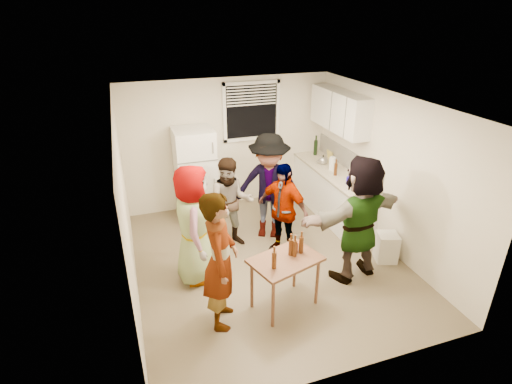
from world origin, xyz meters
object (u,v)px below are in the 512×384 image
object	(u,v)px
kettle	(323,164)
trash_bin	(387,246)
beer_bottle_counter	(335,175)
beer_bottle_table	(301,252)
guest_stripe	(223,319)
blue_cup	(349,184)
guest_black	(281,251)
guest_orange	(353,274)
refrigerator	(195,174)
guest_back_right	(268,234)
red_cup	(294,251)
serving_table	(284,305)
guest_back_left	(232,244)
guest_grey	(198,277)
wine_bottle	(315,155)

from	to	relation	value
kettle	trash_bin	distance (m)	2.13
trash_bin	beer_bottle_counter	bearing A→B (deg)	96.52
beer_bottle_table	guest_stripe	xyz separation A→B (m)	(-1.09, -0.08, -0.74)
beer_bottle_counter	blue_cup	distance (m)	0.43
trash_bin	beer_bottle_table	xyz separation A→B (m)	(-1.68, -0.40, 0.49)
beer_bottle_counter	guest_black	distance (m)	1.73
guest_black	guest_orange	world-z (taller)	guest_orange
refrigerator	beer_bottle_table	world-z (taller)	refrigerator
guest_back_right	red_cup	bearing A→B (deg)	-72.27
serving_table	guest_stripe	world-z (taller)	serving_table
beer_bottle_table	beer_bottle_counter	bearing A→B (deg)	50.84
kettle	guest_orange	bearing A→B (deg)	-120.70
red_cup	refrigerator	bearing A→B (deg)	105.67
red_cup	guest_back_left	world-z (taller)	red_cup
beer_bottle_table	guest_orange	distance (m)	1.26
guest_back_left	guest_black	bearing A→B (deg)	-22.94
beer_bottle_counter	trash_bin	bearing A→B (deg)	-83.48
refrigerator	guest_orange	size ratio (longest dim) A/B	0.90
guest_black	guest_orange	bearing A→B (deg)	6.48
refrigerator	red_cup	bearing A→B (deg)	-74.33
beer_bottle_table	guest_grey	xyz separation A→B (m)	(-1.23, 0.91, -0.74)
beer_bottle_counter	refrigerator	bearing A→B (deg)	157.52
refrigerator	blue_cup	distance (m)	2.76
trash_bin	beer_bottle_table	distance (m)	1.79
guest_grey	refrigerator	bearing A→B (deg)	-2.26
guest_black	beer_bottle_counter	bearing A→B (deg)	84.42
beer_bottle_counter	guest_black	world-z (taller)	beer_bottle_counter
kettle	guest_grey	size ratio (longest dim) A/B	0.13
beer_bottle_counter	guest_grey	distance (m)	3.04
guest_back_left	guest_orange	size ratio (longest dim) A/B	0.82
red_cup	guest_orange	distance (m)	1.30
kettle	beer_bottle_table	world-z (taller)	kettle
beer_bottle_counter	serving_table	size ratio (longest dim) A/B	0.25
trash_bin	red_cup	xyz separation A→B (m)	(-1.74, -0.33, 0.49)
guest_orange	beer_bottle_table	bearing A→B (deg)	2.04
serving_table	guest_black	size ratio (longest dim) A/B	0.57
refrigerator	guest_orange	world-z (taller)	refrigerator
wine_bottle	guest_orange	bearing A→B (deg)	-103.67
red_cup	guest_grey	world-z (taller)	red_cup
beer_bottle_counter	trash_bin	distance (m)	1.60
beer_bottle_table	guest_orange	world-z (taller)	beer_bottle_table
kettle	guest_black	size ratio (longest dim) A/B	0.15
beer_bottle_table	guest_back_left	size ratio (longest dim) A/B	0.15
wine_bottle	guest_stripe	bearing A→B (deg)	-132.19
guest_black	blue_cup	bearing A→B (deg)	67.88
refrigerator	wine_bottle	xyz separation A→B (m)	(2.50, 0.13, 0.05)
blue_cup	guest_black	distance (m)	1.63
serving_table	beer_bottle_table	world-z (taller)	beer_bottle_table
refrigerator	serving_table	world-z (taller)	refrigerator
kettle	trash_bin	xyz separation A→B (m)	(0.12, -2.03, -0.65)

